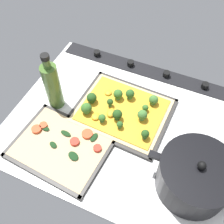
# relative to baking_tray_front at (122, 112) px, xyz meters

# --- Properties ---
(ground_plane) EXTENTS (0.78, 0.64, 0.03)m
(ground_plane) POSITION_rel_baking_tray_front_xyz_m (-0.01, 0.04, -0.02)
(ground_plane) COLOR white
(stove_control_panel) EXTENTS (0.75, 0.07, 0.03)m
(stove_control_panel) POSITION_rel_baking_tray_front_xyz_m (-0.01, -0.24, 0.00)
(stove_control_panel) COLOR black
(stove_control_panel) RESTS_ON ground_plane
(baking_tray_front) EXTENTS (0.35, 0.30, 0.01)m
(baking_tray_front) POSITION_rel_baking_tray_front_xyz_m (0.00, 0.00, 0.00)
(baking_tray_front) COLOR #33302D
(baking_tray_front) RESTS_ON ground_plane
(broccoli_pizza) EXTENTS (0.32, 0.27, 0.06)m
(broccoli_pizza) POSITION_rel_baking_tray_front_xyz_m (0.00, 0.00, 0.02)
(broccoli_pizza) COLOR #D3B77F
(broccoli_pizza) RESTS_ON baking_tray_front
(baking_tray_back) EXTENTS (0.33, 0.26, 0.01)m
(baking_tray_back) POSITION_rel_baking_tray_front_xyz_m (0.13, 0.22, 0.00)
(baking_tray_back) COLOR #33302D
(baking_tray_back) RESTS_ON ground_plane
(veggie_pizza_back) EXTENTS (0.30, 0.24, 0.02)m
(veggie_pizza_back) POSITION_rel_baking_tray_front_xyz_m (0.13, 0.22, 0.01)
(veggie_pizza_back) COLOR tan
(veggie_pizza_back) RESTS_ON baking_tray_back
(cooking_pot) EXTENTS (0.29, 0.22, 0.15)m
(cooking_pot) POSITION_rel_baking_tray_front_xyz_m (-0.29, 0.17, 0.06)
(cooking_pot) COLOR black
(cooking_pot) RESTS_ON ground_plane
(oil_bottle) EXTENTS (0.06, 0.06, 0.24)m
(oil_bottle) POSITION_rel_baking_tray_front_xyz_m (0.24, 0.06, 0.10)
(oil_bottle) COLOR #476B2D
(oil_bottle) RESTS_ON ground_plane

